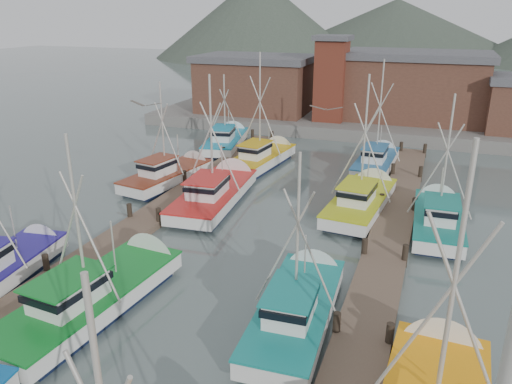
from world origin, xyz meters
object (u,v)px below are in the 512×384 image
(lookout_tower, at_px, (331,78))
(boat_8, at_px, (217,192))
(boat_12, at_px, (263,157))
(boat_4, at_px, (101,292))

(lookout_tower, relative_size, boat_8, 0.83)
(boat_12, bearing_deg, boat_4, -82.45)
(boat_4, height_order, boat_8, boat_8)
(lookout_tower, height_order, boat_12, lookout_tower)
(boat_8, height_order, boat_12, boat_12)
(lookout_tower, bearing_deg, boat_12, -99.65)
(boat_8, bearing_deg, lookout_tower, 79.05)
(lookout_tower, bearing_deg, boat_4, -93.22)
(boat_4, bearing_deg, lookout_tower, 91.67)
(boat_4, distance_m, boat_12, 22.13)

